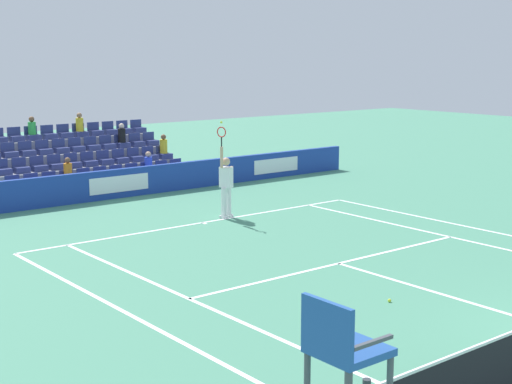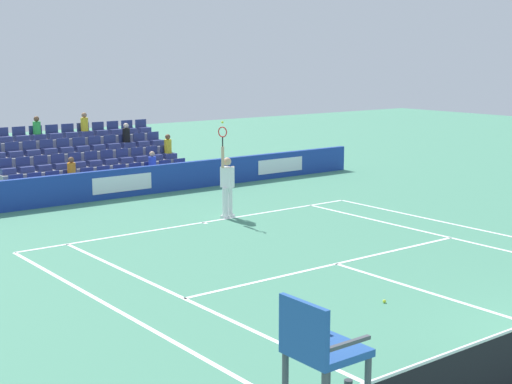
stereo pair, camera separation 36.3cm
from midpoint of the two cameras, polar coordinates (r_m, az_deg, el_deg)
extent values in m
cube|color=white|center=(21.77, -4.53, -2.30)|extent=(10.97, 0.10, 0.01)
cube|color=white|center=(17.63, 5.61, -5.34)|extent=(8.23, 0.10, 0.01)
cube|color=white|center=(15.61, 13.91, -7.68)|extent=(0.10, 6.40, 0.01)
cube|color=white|center=(14.80, -4.74, -8.41)|extent=(0.10, 11.89, 0.01)
cube|color=white|center=(20.37, 14.85, -3.50)|extent=(0.10, 11.89, 0.01)
cube|color=white|center=(14.12, -9.41, -9.44)|extent=(0.10, 11.89, 0.01)
cube|color=white|center=(21.47, 17.03, -2.91)|extent=(0.10, 11.89, 0.01)
cube|color=white|center=(21.69, -4.38, -2.35)|extent=(0.10, 0.20, 0.01)
cube|color=#193899|center=(25.82, -10.70, 0.63)|extent=(20.50, 0.20, 0.97)
cube|color=white|center=(29.52, 1.18, 2.01)|extent=(2.19, 0.01, 0.54)
cube|color=white|center=(25.73, -10.58, 0.60)|extent=(2.19, 0.01, 0.54)
cylinder|color=white|center=(22.44, -2.53, -0.74)|extent=(0.16, 0.16, 0.90)
cylinder|color=white|center=(22.25, -2.88, -0.84)|extent=(0.16, 0.16, 0.90)
cube|color=white|center=(22.52, -2.52, -1.76)|extent=(0.20, 0.29, 0.08)
cube|color=white|center=(22.33, -2.87, -1.87)|extent=(0.20, 0.29, 0.08)
cube|color=white|center=(22.21, -2.72, 1.11)|extent=(0.33, 0.41, 0.60)
sphere|color=#D3A884|center=(22.14, -2.73, 2.29)|extent=(0.24, 0.24, 0.24)
cylinder|color=#D3A884|center=(21.94, -3.06, 2.61)|extent=(0.09, 0.09, 0.62)
cylinder|color=#D3A884|center=(22.36, -2.30, 1.23)|extent=(0.09, 0.09, 0.56)
cylinder|color=black|center=(21.89, -3.07, 3.77)|extent=(0.04, 0.04, 0.28)
torus|color=red|center=(21.86, -3.08, 4.50)|extent=(0.13, 0.30, 0.31)
sphere|color=#D1E533|center=(21.83, -3.09, 5.23)|extent=(0.07, 0.07, 0.07)
cube|color=#23519E|center=(8.01, 5.66, -11.69)|extent=(0.70, 0.70, 0.08)
cube|color=#23519E|center=(7.69, 3.96, -10.10)|extent=(0.06, 0.70, 0.55)
cube|color=#474C54|center=(8.16, 4.09, -9.88)|extent=(0.56, 0.05, 0.04)
cube|color=#474C54|center=(7.73, 7.37, -11.11)|extent=(0.56, 0.05, 0.04)
cube|color=gray|center=(26.81, -11.76, 0.35)|extent=(6.82, 0.95, 0.42)
cube|color=navy|center=(28.27, -6.19, 1.65)|extent=(0.48, 0.44, 0.20)
cube|color=navy|center=(28.41, -6.42, 2.20)|extent=(0.48, 0.04, 0.30)
cube|color=navy|center=(27.95, -7.26, 1.53)|extent=(0.48, 0.44, 0.20)
cube|color=navy|center=(28.08, -7.48, 2.08)|extent=(0.48, 0.04, 0.30)
cube|color=navy|center=(27.64, -8.35, 1.40)|extent=(0.48, 0.44, 0.20)
cube|color=navy|center=(27.77, -8.58, 1.96)|extent=(0.48, 0.04, 0.30)
cube|color=navy|center=(27.33, -9.47, 1.27)|extent=(0.48, 0.44, 0.20)
cube|color=navy|center=(27.47, -9.69, 1.84)|extent=(0.48, 0.04, 0.30)
cube|color=navy|center=(27.04, -10.62, 1.14)|extent=(0.48, 0.44, 0.20)
cube|color=navy|center=(27.18, -10.84, 1.71)|extent=(0.48, 0.04, 0.30)
cube|color=navy|center=(26.76, -11.79, 1.00)|extent=(0.48, 0.44, 0.20)
cube|color=navy|center=(26.90, -12.00, 1.58)|extent=(0.48, 0.04, 0.30)
cube|color=navy|center=(26.49, -12.98, 0.86)|extent=(0.48, 0.44, 0.20)
cube|color=navy|center=(26.63, -13.19, 1.45)|extent=(0.48, 0.04, 0.30)
cube|color=navy|center=(26.23, -14.20, 0.72)|extent=(0.48, 0.44, 0.20)
cube|color=navy|center=(26.37, -14.40, 1.31)|extent=(0.48, 0.04, 0.30)
cube|color=navy|center=(25.98, -15.44, 0.57)|extent=(0.48, 0.44, 0.20)
cube|color=navy|center=(26.13, -15.64, 1.17)|extent=(0.48, 0.04, 0.30)
cube|color=navy|center=(25.75, -16.70, 0.42)|extent=(0.48, 0.44, 0.20)
cube|color=navy|center=(25.89, -16.90, 1.03)|extent=(0.48, 0.04, 0.30)
cube|color=navy|center=(25.53, -17.99, 0.27)|extent=(0.48, 0.44, 0.20)
cube|color=navy|center=(25.68, -18.18, 0.88)|extent=(0.48, 0.04, 0.30)
cube|color=gray|center=(27.62, -12.68, 1.04)|extent=(6.82, 0.95, 0.84)
cube|color=navy|center=(29.01, -7.22, 2.69)|extent=(0.48, 0.44, 0.20)
cube|color=navy|center=(29.15, -7.43, 3.21)|extent=(0.48, 0.04, 0.30)
cube|color=navy|center=(28.70, -8.27, 2.58)|extent=(0.48, 0.44, 0.20)
cube|color=navy|center=(28.84, -8.49, 3.11)|extent=(0.48, 0.04, 0.30)
cube|color=navy|center=(28.39, -9.35, 2.47)|extent=(0.48, 0.44, 0.20)
cube|color=navy|center=(28.53, -9.56, 3.00)|extent=(0.48, 0.04, 0.30)
cube|color=navy|center=(28.10, -10.45, 2.35)|extent=(0.48, 0.44, 0.20)
cube|color=navy|center=(28.24, -10.66, 2.90)|extent=(0.48, 0.04, 0.30)
cube|color=navy|center=(27.81, -11.57, 2.23)|extent=(0.48, 0.44, 0.20)
cube|color=navy|center=(27.96, -11.78, 2.78)|extent=(0.48, 0.04, 0.30)
cube|color=navy|center=(27.54, -12.72, 2.11)|extent=(0.48, 0.44, 0.20)
cube|color=navy|center=(27.68, -12.92, 2.67)|extent=(0.48, 0.04, 0.30)
cube|color=navy|center=(27.28, -13.89, 1.98)|extent=(0.48, 0.44, 0.20)
cube|color=navy|center=(27.42, -14.09, 2.55)|extent=(0.48, 0.04, 0.30)
cube|color=navy|center=(27.03, -15.08, 1.86)|extent=(0.48, 0.44, 0.20)
cube|color=navy|center=(27.17, -15.27, 2.42)|extent=(0.48, 0.04, 0.30)
cube|color=navy|center=(26.79, -16.29, 1.72)|extent=(0.48, 0.44, 0.20)
cube|color=navy|center=(26.94, -16.48, 2.30)|extent=(0.48, 0.04, 0.30)
cube|color=navy|center=(26.56, -17.52, 1.59)|extent=(0.48, 0.44, 0.20)
cube|color=navy|center=(26.71, -17.71, 2.17)|extent=(0.48, 0.04, 0.30)
cube|color=navy|center=(26.35, -18.78, 1.45)|extent=(0.48, 0.44, 0.20)
cube|color=navy|center=(26.50, -18.96, 2.04)|extent=(0.48, 0.04, 0.30)
cube|color=gray|center=(28.43, -13.54, 1.70)|extent=(6.82, 0.95, 1.26)
cube|color=navy|center=(29.77, -8.20, 3.67)|extent=(0.48, 0.44, 0.20)
cube|color=navy|center=(29.92, -8.40, 4.18)|extent=(0.48, 0.04, 0.30)
cube|color=navy|center=(29.46, -9.23, 3.57)|extent=(0.48, 0.44, 0.20)
cube|color=navy|center=(29.61, -9.44, 4.09)|extent=(0.48, 0.04, 0.30)
cube|color=navy|center=(29.17, -10.29, 3.47)|extent=(0.48, 0.44, 0.20)
cube|color=navy|center=(29.31, -10.50, 3.99)|extent=(0.48, 0.04, 0.30)
cube|color=navy|center=(28.88, -11.38, 3.37)|extent=(0.48, 0.44, 0.20)
cube|color=navy|center=(29.03, -11.58, 3.90)|extent=(0.48, 0.04, 0.30)
cube|color=navy|center=(28.60, -12.48, 3.26)|extent=(0.48, 0.44, 0.20)
cube|color=navy|center=(28.75, -12.68, 3.79)|extent=(0.48, 0.04, 0.30)
cube|color=navy|center=(28.34, -13.60, 3.16)|extent=(0.48, 0.44, 0.20)
cube|color=navy|center=(28.49, -13.80, 3.69)|extent=(0.48, 0.04, 0.30)
cube|color=navy|center=(28.08, -14.75, 3.04)|extent=(0.48, 0.44, 0.20)
cube|color=navy|center=(28.23, -14.94, 3.58)|extent=(0.48, 0.04, 0.30)
cube|color=navy|center=(27.84, -15.91, 2.93)|extent=(0.48, 0.44, 0.20)
cube|color=navy|center=(27.99, -16.10, 3.47)|extent=(0.48, 0.04, 0.30)
cube|color=navy|center=(27.60, -17.09, 2.81)|extent=(0.48, 0.44, 0.20)
cube|color=navy|center=(27.76, -17.28, 3.36)|extent=(0.48, 0.04, 0.30)
cube|color=navy|center=(27.39, -18.30, 2.68)|extent=(0.48, 0.44, 0.20)
cube|color=navy|center=(27.54, -18.47, 3.24)|extent=(0.48, 0.04, 0.30)
cube|color=gray|center=(29.26, -14.36, 2.31)|extent=(6.82, 0.95, 1.68)
cube|color=navy|center=(30.54, -9.13, 4.60)|extent=(0.48, 0.44, 0.20)
cube|color=navy|center=(30.70, -9.33, 5.09)|extent=(0.48, 0.04, 0.30)
cube|color=navy|center=(30.25, -10.15, 4.52)|extent=(0.48, 0.44, 0.20)
cube|color=navy|center=(30.40, -10.35, 5.01)|extent=(0.48, 0.04, 0.30)
cube|color=navy|center=(29.96, -11.19, 4.43)|extent=(0.48, 0.44, 0.20)
cube|color=navy|center=(30.11, -11.39, 4.93)|extent=(0.48, 0.04, 0.30)
cube|color=navy|center=(29.68, -12.25, 4.34)|extent=(0.48, 0.44, 0.20)
cube|color=navy|center=(29.83, -12.45, 4.84)|extent=(0.48, 0.04, 0.30)
cube|color=navy|center=(29.41, -13.34, 4.24)|extent=(0.48, 0.44, 0.20)
cube|color=navy|center=(29.56, -13.52, 4.75)|extent=(0.48, 0.04, 0.30)
cube|color=navy|center=(29.15, -14.44, 4.14)|extent=(0.48, 0.44, 0.20)
cube|color=navy|center=(29.30, -14.62, 4.66)|extent=(0.48, 0.04, 0.30)
cube|color=navy|center=(28.90, -15.56, 4.04)|extent=(0.48, 0.44, 0.20)
cube|color=navy|center=(29.06, -15.74, 4.56)|extent=(0.48, 0.04, 0.30)
cube|color=navy|center=(28.66, -16.70, 3.93)|extent=(0.48, 0.44, 0.20)
cube|color=navy|center=(28.82, -16.87, 4.46)|extent=(0.48, 0.04, 0.30)
cube|color=navy|center=(28.44, -17.85, 3.83)|extent=(0.48, 0.44, 0.20)
cube|color=navy|center=(28.60, -18.03, 4.35)|extent=(0.48, 0.04, 0.30)
cylinder|color=yellow|center=(29.42, -13.41, 4.93)|extent=(0.28, 0.28, 0.50)
sphere|color=#9E7251|center=(29.39, -13.44, 5.61)|extent=(0.20, 0.20, 0.20)
cylinder|color=green|center=(28.68, -16.77, 4.59)|extent=(0.28, 0.28, 0.45)
sphere|color=brown|center=(28.65, -16.80, 5.24)|extent=(0.20, 0.20, 0.20)
cylinder|color=orange|center=(26.22, -14.28, 1.52)|extent=(0.28, 0.28, 0.53)
sphere|color=brown|center=(26.17, -14.31, 2.31)|extent=(0.20, 0.20, 0.20)
cylinder|color=blue|center=(27.63, -8.42, 2.11)|extent=(0.28, 0.28, 0.48)
sphere|color=#D3A884|center=(27.58, -8.44, 2.81)|extent=(0.20, 0.20, 0.20)
cylinder|color=black|center=(29.17, -10.36, 4.18)|extent=(0.28, 0.28, 0.52)
sphere|color=beige|center=(29.13, -10.39, 4.89)|extent=(0.20, 0.20, 0.20)
cylinder|color=yellow|center=(29.01, -7.28, 3.40)|extent=(0.28, 0.28, 0.52)
sphere|color=brown|center=(28.97, -7.30, 4.11)|extent=(0.20, 0.20, 0.20)
sphere|color=#D1E533|center=(15.09, 9.28, -8.02)|extent=(0.07, 0.07, 0.07)
camera|label=1|loc=(0.18, -90.51, -0.09)|focal=53.45mm
camera|label=2|loc=(0.18, 89.49, 0.09)|focal=53.45mm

